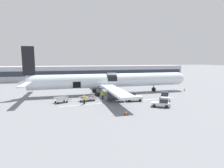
% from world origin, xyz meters
% --- Properties ---
extents(ground_plane, '(500.00, 500.00, 0.00)m').
position_xyz_m(ground_plane, '(0.00, 0.00, 0.00)').
color(ground_plane, slate).
extents(apron_marking_line, '(24.07, 1.56, 0.01)m').
position_xyz_m(apron_marking_line, '(2.65, -6.68, 0.00)').
color(apron_marking_line, silver).
rests_on(apron_marking_line, ground_plane).
extents(terminal_strip, '(88.59, 9.32, 5.74)m').
position_xyz_m(terminal_strip, '(0.00, 36.26, 2.87)').
color(terminal_strip, '#B2B2B7').
rests_on(terminal_strip, ground_plane).
extents(airplane, '(41.10, 33.29, 11.10)m').
position_xyz_m(airplane, '(2.01, 2.13, 3.15)').
color(airplane, silver).
rests_on(airplane, ground_plane).
extents(baggage_tug_lead, '(3.49, 2.33, 1.79)m').
position_xyz_m(baggage_tug_lead, '(4.88, -6.74, 0.77)').
color(baggage_tug_lead, white).
rests_on(baggage_tug_lead, ground_plane).
extents(baggage_tug_mid, '(2.90, 3.50, 1.78)m').
position_xyz_m(baggage_tug_mid, '(11.10, -8.21, 0.76)').
color(baggage_tug_mid, silver).
rests_on(baggage_tug_mid, ground_plane).
extents(baggage_tug_rear, '(3.32, 2.58, 1.47)m').
position_xyz_m(baggage_tug_rear, '(7.90, -12.28, 0.63)').
color(baggage_tug_rear, silver).
rests_on(baggage_tug_rear, ground_plane).
extents(baggage_cart_loading, '(4.12, 2.52, 0.87)m').
position_xyz_m(baggage_cart_loading, '(-3.94, -4.22, 0.46)').
color(baggage_cart_loading, silver).
rests_on(baggage_cart_loading, ground_plane).
extents(baggage_cart_queued, '(3.40, 2.35, 1.13)m').
position_xyz_m(baggage_cart_queued, '(-8.97, -4.41, 0.55)').
color(baggage_cart_queued, silver).
rests_on(baggage_cart_queued, ground_plane).
extents(ground_crew_loader_a, '(0.62, 0.42, 1.80)m').
position_xyz_m(ground_crew_loader_a, '(-0.70, -3.59, 0.94)').
color(ground_crew_loader_a, black).
rests_on(ground_crew_loader_a, ground_plane).
extents(ground_crew_loader_b, '(0.57, 0.39, 1.63)m').
position_xyz_m(ground_crew_loader_b, '(0.26, -3.54, 0.86)').
color(ground_crew_loader_b, '#2D2D33').
rests_on(ground_crew_loader_b, ground_plane).
extents(ground_crew_driver, '(0.57, 0.63, 1.86)m').
position_xyz_m(ground_crew_driver, '(-4.88, -6.80, 0.98)').
color(ground_crew_driver, black).
rests_on(ground_crew_driver, ground_plane).
extents(safety_cone_nose, '(0.48, 0.48, 0.79)m').
position_xyz_m(safety_cone_nose, '(22.65, 0.80, 0.37)').
color(safety_cone_nose, black).
rests_on(safety_cone_nose, ground_plane).
extents(safety_cone_engine_left, '(0.61, 0.61, 0.70)m').
position_xyz_m(safety_cone_engine_left, '(0.52, -14.82, 0.33)').
color(safety_cone_engine_left, black).
rests_on(safety_cone_engine_left, ground_plane).
extents(safety_cone_wingtip, '(0.59, 0.59, 0.57)m').
position_xyz_m(safety_cone_wingtip, '(3.68, -6.65, 0.26)').
color(safety_cone_wingtip, black).
rests_on(safety_cone_wingtip, ground_plane).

